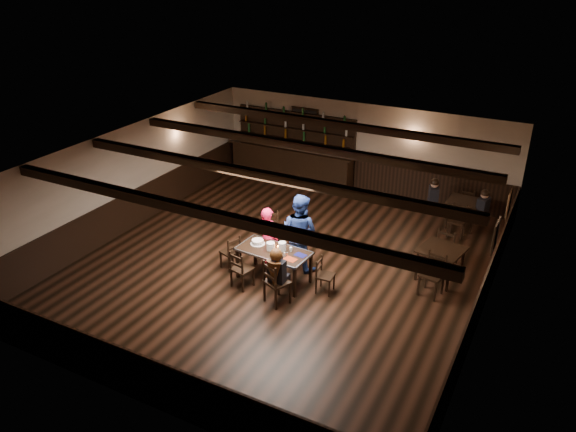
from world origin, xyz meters
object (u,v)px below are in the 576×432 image
at_px(woman_pink, 268,237).
at_px(man_blue, 300,232).
at_px(chair_near_right, 274,280).
at_px(bar_counter, 293,160).
at_px(chair_near_left, 240,267).
at_px(cake, 258,242).
at_px(dining_table, 274,253).

distance_m(woman_pink, man_blue, 0.75).
height_order(chair_near_right, bar_counter, bar_counter).
height_order(chair_near_right, man_blue, man_blue).
xyz_separation_m(chair_near_left, woman_pink, (0.08, 1.10, 0.23)).
distance_m(chair_near_left, cake, 0.77).
bearing_deg(woman_pink, chair_near_right, 129.64).
xyz_separation_m(chair_near_left, cake, (0.04, 0.72, 0.28)).
bearing_deg(cake, man_blue, 44.98).
bearing_deg(chair_near_left, bar_counter, 106.70).
xyz_separation_m(woman_pink, bar_counter, (-1.89, 4.94, -0.02)).
bearing_deg(cake, chair_near_left, -93.14).
height_order(dining_table, chair_near_right, chair_near_right).
relative_size(woman_pink, cake, 4.51).
bearing_deg(bar_counter, cake, -70.82).
relative_size(woman_pink, bar_counter, 0.36).
bearing_deg(chair_near_left, man_blue, 62.48).
xyz_separation_m(dining_table, chair_near_left, (-0.50, -0.63, -0.16)).
distance_m(chair_near_left, woman_pink, 1.13).
bearing_deg(chair_near_right, chair_near_left, 168.59).
relative_size(woman_pink, man_blue, 0.82).
height_order(dining_table, man_blue, man_blue).
xyz_separation_m(dining_table, chair_near_right, (0.45, -0.82, -0.10)).
distance_m(chair_near_right, woman_pink, 1.57).
bearing_deg(chair_near_left, dining_table, 51.61).
xyz_separation_m(chair_near_right, man_blue, (-0.21, 1.60, 0.33)).
bearing_deg(bar_counter, chair_near_right, -66.13).
height_order(chair_near_left, cake, chair_near_left).
relative_size(chair_near_right, bar_counter, 0.24).
xyz_separation_m(dining_table, cake, (-0.46, 0.09, 0.12)).
bearing_deg(chair_near_right, man_blue, 97.43).
bearing_deg(dining_table, man_blue, 73.02).
distance_m(woman_pink, cake, 0.39).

